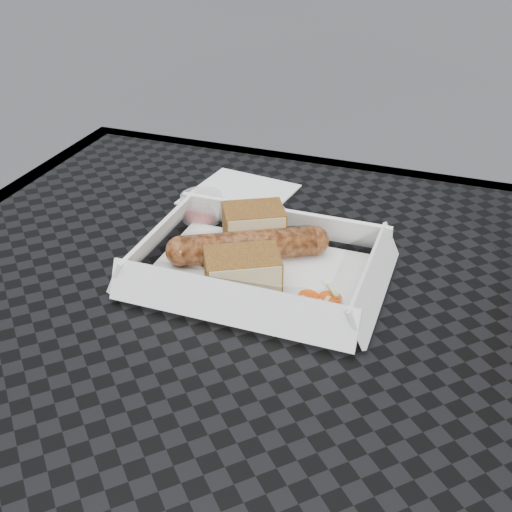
{
  "coord_description": "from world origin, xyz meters",
  "views": [
    {
      "loc": [
        0.17,
        -0.44,
        1.11
      ],
      "look_at": [
        -0.01,
        0.07,
        0.78
      ],
      "focal_mm": 45.0,
      "sensor_mm": 36.0,
      "label": 1
    }
  ],
  "objects": [
    {
      "name": "bread_far",
      "position": [
        -0.02,
        0.05,
        0.77
      ],
      "size": [
        0.09,
        0.08,
        0.04
      ],
      "primitive_type": "cube",
      "rotation": [
        0.0,
        0.0,
        0.5
      ],
      "color": "brown",
      "rests_on": "food_tray"
    },
    {
      "name": "bread_near",
      "position": [
        -0.04,
        0.14,
        0.77
      ],
      "size": [
        0.08,
        0.07,
        0.04
      ],
      "primitive_type": "cube",
      "rotation": [
        0.0,
        0.0,
        0.5
      ],
      "color": "brown",
      "rests_on": "food_tray"
    },
    {
      "name": "napkin",
      "position": [
        -0.1,
        0.24,
        0.75
      ],
      "size": [
        0.13,
        0.13,
        0.0
      ],
      "primitive_type": "cube",
      "rotation": [
        0.0,
        0.0,
        -0.13
      ],
      "color": "white",
      "rests_on": "patio_table"
    },
    {
      "name": "veg_garnish",
      "position": [
        0.06,
        0.05,
        0.75
      ],
      "size": [
        0.03,
        0.03,
        0.0
      ],
      "color": "#DC4409",
      "rests_on": "food_tray"
    },
    {
      "name": "patio_table",
      "position": [
        0.0,
        0.0,
        0.67
      ],
      "size": [
        0.8,
        0.8,
        0.74
      ],
      "color": "black",
      "rests_on": "ground"
    },
    {
      "name": "food_tray",
      "position": [
        -0.01,
        0.08,
        0.75
      ],
      "size": [
        0.22,
        0.15,
        0.0
      ],
      "primitive_type": "cube",
      "color": "white",
      "rests_on": "patio_table"
    },
    {
      "name": "bratwurst",
      "position": [
        -0.03,
        0.1,
        0.77
      ],
      "size": [
        0.16,
        0.1,
        0.03
      ],
      "rotation": [
        0.0,
        0.0,
        0.5
      ],
      "color": "brown",
      "rests_on": "food_tray"
    },
    {
      "name": "condiment_cup_sauce",
      "position": [
        -0.12,
        0.17,
        0.76
      ],
      "size": [
        0.05,
        0.05,
        0.03
      ],
      "primitive_type": "cylinder",
      "color": "#99160B",
      "rests_on": "patio_table"
    },
    {
      "name": "condiment_cup_empty",
      "position": [
        -0.04,
        0.16,
        0.76
      ],
      "size": [
        0.05,
        0.05,
        0.03
      ],
      "primitive_type": "cylinder",
      "color": "silver",
      "rests_on": "patio_table"
    }
  ]
}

